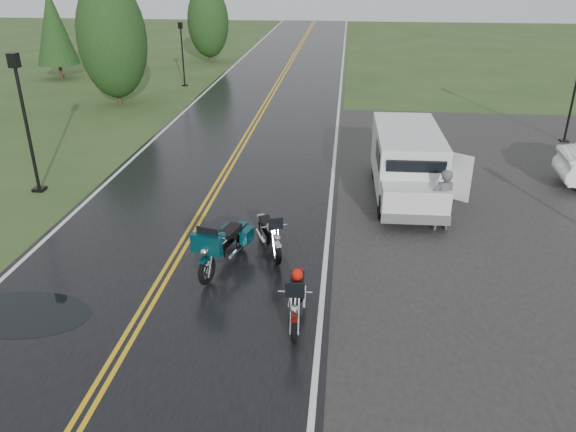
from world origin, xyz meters
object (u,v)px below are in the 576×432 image
object	(u,v)px
van_white	(385,185)
motorcycle_teal	(206,259)
lamp_post_far_left	(183,54)
lamp_post_near_left	(27,125)
motorcycle_silver	(277,244)
lamp_post_far_right	(574,95)
motorcycle_red	(294,317)
person_at_van	(443,201)

from	to	relation	value
van_white	motorcycle_teal	bearing A→B (deg)	-136.64
van_white	lamp_post_far_left	distance (m)	20.73
lamp_post_near_left	lamp_post_far_left	size ratio (longest dim) A/B	1.22
motorcycle_silver	lamp_post_far_right	bearing A→B (deg)	25.17
motorcycle_red	motorcycle_silver	size ratio (longest dim) A/B	1.05
motorcycle_teal	motorcycle_silver	size ratio (longest dim) A/B	1.18
motorcycle_silver	lamp_post_near_left	distance (m)	9.46
motorcycle_red	van_white	world-z (taller)	van_white
motorcycle_red	lamp_post_far_right	distance (m)	17.57
motorcycle_red	lamp_post_near_left	xyz separation A→B (m)	(-9.08, 7.11, 1.60)
motorcycle_red	motorcycle_teal	distance (m)	2.92
van_white	lamp_post_near_left	world-z (taller)	lamp_post_near_left
motorcycle_red	lamp_post_far_left	bearing A→B (deg)	107.87
lamp_post_far_right	motorcycle_red	bearing A→B (deg)	-124.40
motorcycle_silver	van_white	size ratio (longest dim) A/B	0.37
motorcycle_silver	lamp_post_far_left	xyz separation A→B (m)	(-8.06, 20.72, 1.23)
motorcycle_teal	van_white	size ratio (longest dim) A/B	0.43
van_white	lamp_post_far_left	bearing A→B (deg)	120.37
van_white	lamp_post_near_left	size ratio (longest dim) A/B	1.23
lamp_post_near_left	lamp_post_far_right	world-z (taller)	lamp_post_near_left
lamp_post_far_left	motorcycle_teal	bearing A→B (deg)	-73.24
van_white	lamp_post_near_left	bearing A→B (deg)	173.51
lamp_post_near_left	lamp_post_far_right	xyz separation A→B (m)	(18.98, 7.35, -0.27)
person_at_van	lamp_post_far_right	distance (m)	11.05
motorcycle_teal	lamp_post_far_left	world-z (taller)	lamp_post_far_left
lamp_post_far_left	person_at_van	bearing A→B (deg)	-55.94
lamp_post_near_left	lamp_post_far_left	bearing A→B (deg)	88.94
motorcycle_silver	van_white	bearing A→B (deg)	26.02
person_at_van	lamp_post_near_left	xyz separation A→B (m)	(-12.66, 1.65, 1.34)
motorcycle_silver	lamp_post_near_left	xyz separation A→B (m)	(-8.37, 4.09, 1.63)
person_at_van	lamp_post_near_left	distance (m)	12.84
motorcycle_teal	motorcycle_silver	bearing A→B (deg)	51.29
person_at_van	lamp_post_near_left	size ratio (longest dim) A/B	0.40
motorcycle_teal	van_white	bearing A→B (deg)	59.26
motorcycle_teal	motorcycle_red	bearing A→B (deg)	-26.05
motorcycle_red	lamp_post_far_left	xyz separation A→B (m)	(-8.78, 23.73, 1.20)
motorcycle_teal	motorcycle_silver	distance (m)	1.86
motorcycle_red	lamp_post_far_right	size ratio (longest dim) A/B	0.54
person_at_van	motorcycle_silver	bearing A→B (deg)	12.62
motorcycle_silver	person_at_van	size ratio (longest dim) A/B	1.13
motorcycle_teal	van_white	distance (m)	5.92
person_at_van	lamp_post_far_left	size ratio (longest dim) A/B	0.49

